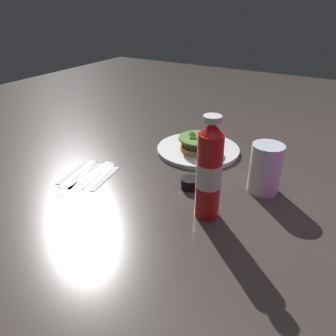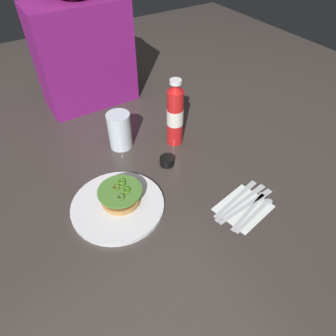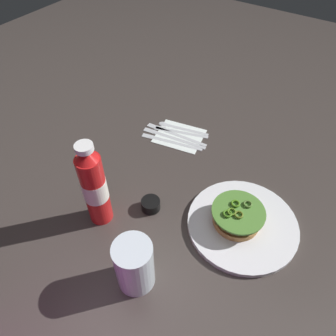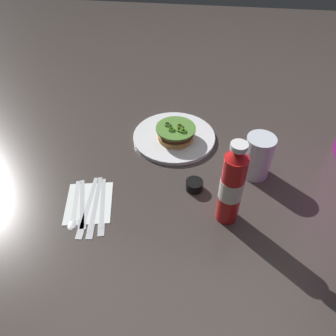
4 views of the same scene
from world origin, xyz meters
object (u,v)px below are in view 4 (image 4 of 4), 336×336
Objects in this scene: dinner_plate at (174,137)px; ketchup_bottle at (232,186)px; burger_sandwich at (176,133)px; butter_knife at (87,209)px; fork_utensil at (82,207)px; napkin at (89,203)px; water_glass at (258,156)px; table_knife at (94,209)px; condiment_cup at (194,185)px; steak_knife at (102,208)px; spoon_utensil at (74,210)px.

ketchup_bottle is (0.32, 0.18, 0.11)m from dinner_plate.
butter_knife is (0.33, -0.21, -0.03)m from burger_sandwich.
dinner_plate is at bearing 149.73° from butter_knife.
napkin is at bearing 148.46° from fork_utensil.
burger_sandwich is 0.40m from butter_knife.
water_glass reaches higher than table_knife.
condiment_cup is at bearing 20.50° from dinner_plate.
burger_sandwich is at bearing -150.55° from ketchup_bottle.
ketchup_bottle is 0.36m from steak_knife.
burger_sandwich is 0.75× the size of spoon_utensil.
water_glass is 0.66× the size of steak_knife.
napkin is at bearing -175.71° from butter_knife.
dinner_plate reaches higher than table_knife.
condiment_cup is 0.35m from spoon_utensil.
ketchup_bottle reaches higher than fork_utensil.
water_glass is at bearing 112.90° from fork_utensil.
dinner_plate is 1.55× the size of fork_utensil.
table_knife is (0.33, -0.19, -0.03)m from burger_sandwich.
water_glass is (-0.18, 0.09, -0.05)m from ketchup_bottle.
butter_knife is at bearing 69.31° from fork_utensil.
spoon_utensil is at bearing -85.07° from ketchup_bottle.
ketchup_bottle reaches higher than water_glass.
butter_knife is (0.01, 0.02, 0.00)m from fork_utensil.
steak_knife reaches higher than napkin.
burger_sandwich is 0.29m from water_glass.
burger_sandwich reaches higher than spoon_utensil.
table_knife is 1.08× the size of steak_knife.
fork_utensil is at bearing -34.65° from burger_sandwich.
water_glass is at bearing 113.47° from spoon_utensil.
fork_utensil is at bearing -93.29° from table_knife.
fork_utensil is (0.02, -0.01, 0.00)m from napkin.
table_knife is at bearing 43.80° from napkin.
spoon_utensil is (0.34, -0.24, -0.03)m from burger_sandwich.
napkin is at bearing 138.25° from spoon_utensil.
fork_utensil and steak_knife have the same top height.
ketchup_bottle is 0.40m from butter_knife.
table_knife reaches higher than napkin.
water_glass is (0.12, 0.26, 0.03)m from burger_sandwich.
burger_sandwich is 0.60× the size of table_knife.
condiment_cup is 0.29× the size of spoon_utensil.
dinner_plate is at bearing 154.50° from steak_knife.
spoon_utensil is 0.06m from table_knife.
dinner_plate is 2.12× the size of burger_sandwich.
spoon_utensil and butter_knife have the same top height.
dinner_plate is 0.43m from spoon_utensil.
dinner_plate is 1.59× the size of spoon_utensil.
condiment_cup is at bearing 110.63° from fork_utensil.
condiment_cup is (0.21, 0.08, -0.02)m from burger_sandwich.
condiment_cup is at bearing -63.42° from water_glass.
spoon_utensil is at bearing -77.48° from steak_knife.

